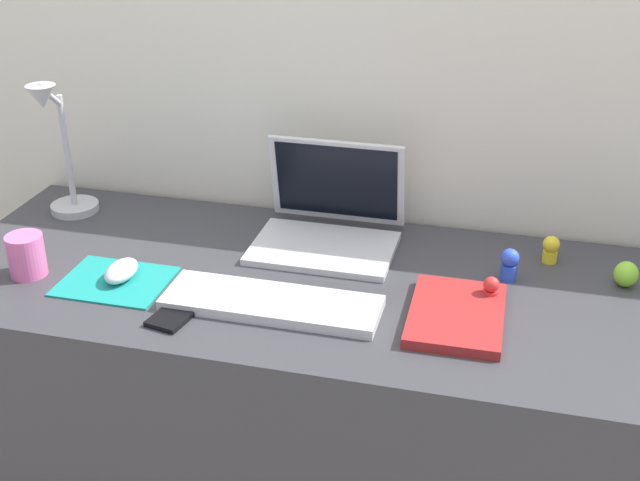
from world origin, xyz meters
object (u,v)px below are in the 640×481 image
coffee_mug (26,255)px  toy_figurine_blue (509,264)px  toy_figurine_red (491,289)px  keyboard (272,303)px  laptop (329,218)px  desk_lamp (60,154)px  cell_phone (178,312)px  notebook_pad (456,315)px  toy_figurine_lime (626,274)px  toy_figurine_yellow (551,248)px  mouse (121,271)px

coffee_mug → toy_figurine_blue: bearing=13.1°
toy_figurine_red → keyboard: bearing=-162.3°
laptop → keyboard: (-0.04, -0.30, -0.04)m
desk_lamp → keyboard: bearing=-25.6°
cell_phone → notebook_pad: 0.51m
cell_phone → coffee_mug: (-0.35, 0.07, 0.04)m
keyboard → coffee_mug: (-0.51, 0.00, 0.03)m
desk_lamp → toy_figurine_blue: size_ratio=4.85×
toy_figurine_lime → toy_figurine_yellow: bearing=155.2°
mouse → coffee_mug: (-0.19, -0.02, 0.02)m
mouse → notebook_pad: mouse is taller
coffee_mug → laptop: bearing=28.6°
keyboard → toy_figurine_yellow: bearing=32.4°
cell_phone → toy_figurine_yellow: size_ratio=2.20×
keyboard → desk_lamp: 0.66m
keyboard → toy_figurine_lime: (0.65, 0.25, 0.02)m
coffee_mug → toy_figurine_lime: bearing=12.1°
laptop → keyboard: laptop is taller
cell_phone → desk_lamp: desk_lamp is taller
mouse → toy_figurine_yellow: 0.87m
mouse → coffee_mug: coffee_mug is taller
toy_figurine_lime → toy_figurine_blue: size_ratio=0.77×
cell_phone → toy_figurine_yellow: 0.77m
toy_figurine_lime → toy_figurine_red: 0.28m
mouse → keyboard: bearing=-5.0°
notebook_pad → toy_figurine_yellow: bearing=58.5°
mouse → toy_figurine_lime: (0.97, 0.22, 0.00)m
toy_figurine_yellow → toy_figurine_red: bearing=-119.1°
cell_phone → desk_lamp: bearing=151.8°
coffee_mug → notebook_pad: bearing=2.7°
desk_lamp → toy_figurine_blue: (1.00, -0.06, -0.12)m
toy_figurine_red → laptop: bearing=153.6°
keyboard → desk_lamp: bearing=154.4°
keyboard → notebook_pad: 0.34m
toy_figurine_lime → toy_figurine_blue: (-0.22, -0.03, 0.01)m
notebook_pad → toy_figurine_lime: toy_figurine_lime is taller
laptop → toy_figurine_red: (0.36, -0.18, -0.03)m
keyboard → notebook_pad: size_ratio=1.71×
desk_lamp → notebook_pad: desk_lamp is taller
laptop → keyboard: bearing=-96.9°
laptop → mouse: size_ratio=3.12×
keyboard → desk_lamp: desk_lamp is taller
keyboard → toy_figurine_lime: size_ratio=7.90×
coffee_mug → toy_figurine_yellow: (1.02, 0.32, -0.01)m
toy_figurine_lime → toy_figurine_yellow: (-0.14, 0.07, 0.00)m
laptop → toy_figurine_yellow: 0.47m
keyboard → mouse: bearing=175.0°
coffee_mug → toy_figurine_yellow: 1.06m
keyboard → mouse: 0.32m
desk_lamp → toy_figurine_red: (0.97, -0.15, -0.13)m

